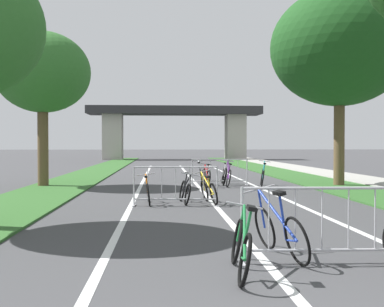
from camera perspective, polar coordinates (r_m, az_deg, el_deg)
name	(u,v)px	position (r m, az deg, el deg)	size (l,w,h in m)	color
grass_verge_left	(91,174)	(26.53, -12.08, -2.39)	(2.45, 59.48, 0.05)	#2D5B26
grass_verge_right	(281,173)	(27.10, 10.68, -2.31)	(2.45, 59.48, 0.05)	#2D5B26
sidewalk_path_right	(323,173)	(27.79, 15.45, -2.22)	(2.32, 59.48, 0.08)	#9E9B93
lane_stripe_center	(197,185)	(19.20, 0.59, -3.75)	(0.14, 34.41, 0.01)	silver
lane_stripe_right_lane	(252,184)	(19.49, 7.18, -3.69)	(0.14, 34.41, 0.01)	silver
lane_stripe_left_lane	(141,185)	(19.16, -6.12, -3.77)	(0.14, 34.41, 0.01)	silver
overpass_bridge	(175,122)	(51.10, -2.10, 3.76)	(18.46, 3.88, 5.67)	#2D2D30
tree_left_maple_mid	(43,73)	(19.30, -17.51, 9.20)	(3.64, 3.64, 5.95)	brown
tree_right_oak_mid	(340,48)	(19.72, 17.31, 12.02)	(5.35, 5.35, 7.67)	brown
crowd_barrier_nearest	(322,225)	(6.79, 15.35, -8.33)	(2.27, 0.52, 1.05)	#ADADB2
crowd_barrier_second	(176,186)	(12.56, -1.99, -3.97)	(2.28, 0.56, 1.05)	#ADADB2
crowd_barrier_third	(220,172)	(18.85, 3.35, -2.28)	(2.28, 0.53, 1.05)	#ADADB2
bicycle_silver_1	(201,175)	(19.24, 1.07, -2.60)	(0.46, 1.70, 1.01)	black
bicycle_black_2	(185,191)	(13.13, -0.84, -4.52)	(0.58, 1.58, 0.89)	black
bicycle_green_3	(241,247)	(6.05, 5.93, -11.07)	(0.52, 1.68, 0.90)	black
bicycle_purple_4	(227,176)	(18.45, 4.20, -2.76)	(0.49, 1.70, 1.05)	black
bicycle_white_5	(224,175)	(19.31, 3.87, -2.58)	(0.50, 1.78, 1.03)	black
bicycle_yellow_6	(209,191)	(13.11, 2.02, -4.53)	(0.64, 1.58, 0.91)	black
bicycle_blue_7	(279,231)	(7.00, 10.42, -9.10)	(0.75, 1.73, 1.01)	black
bicycle_orange_8	(148,192)	(13.02, -5.32, -4.58)	(0.52, 1.56, 0.83)	black
bicycle_teal_9	(262,177)	(18.59, 8.46, -2.79)	(0.65, 1.72, 1.02)	black
bicycle_red_10	(206,177)	(18.32, 1.66, -2.84)	(0.55, 1.63, 0.90)	black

